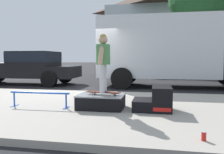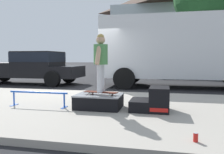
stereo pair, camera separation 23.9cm
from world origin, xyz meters
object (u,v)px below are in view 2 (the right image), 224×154
(skater_kid, at_px, (101,58))
(skate_box, at_px, (99,101))
(box_truck, at_px, (183,49))
(skateboard, at_px, (101,92))
(pickup_truck_black, at_px, (29,66))
(kicker_ramp, at_px, (153,101))
(grind_rail, at_px, (38,95))
(soda_can, at_px, (196,137))

(skater_kid, bearing_deg, skate_box, 137.51)
(skater_kid, height_order, box_truck, box_truck)
(skateboard, bearing_deg, skate_box, 137.51)
(pickup_truck_black, bearing_deg, skater_kid, -45.67)
(skate_box, bearing_deg, kicker_ramp, -0.02)
(skater_kid, relative_size, box_truck, 0.19)
(skate_box, height_order, box_truck, box_truck)
(grind_rail, distance_m, skater_kid, 1.77)
(skater_kid, bearing_deg, soda_can, -43.75)
(soda_can, bearing_deg, skateboard, 136.25)
(kicker_ramp, bearing_deg, soda_can, -69.96)
(kicker_ramp, relative_size, skater_kid, 0.64)
(skate_box, xyz_separation_m, kicker_ramp, (1.24, -0.00, 0.04))
(grind_rail, height_order, soda_can, grind_rail)
(grind_rail, bearing_deg, pickup_truck_black, 124.23)
(skate_box, height_order, grind_rail, grind_rail)
(grind_rail, height_order, box_truck, box_truck)
(skate_box, xyz_separation_m, pickup_truck_black, (-5.15, 5.28, 0.60))
(kicker_ramp, height_order, box_truck, box_truck)
(skateboard, distance_m, skater_kid, 0.78)
(skate_box, relative_size, kicker_ramp, 1.25)
(grind_rail, bearing_deg, kicker_ramp, 2.93)
(skateboard, bearing_deg, kicker_ramp, 2.63)
(skateboard, relative_size, skater_kid, 0.61)
(kicker_ramp, xyz_separation_m, box_truck, (0.99, 5.46, 1.36))
(soda_can, bearing_deg, kicker_ramp, 110.04)
(skate_box, relative_size, pickup_truck_black, 0.18)
(kicker_ramp, bearing_deg, skate_box, 179.98)
(kicker_ramp, relative_size, skateboard, 1.05)
(grind_rail, xyz_separation_m, pickup_truck_black, (-3.69, 5.42, 0.50))
(soda_can, bearing_deg, box_truck, 87.42)
(skate_box, distance_m, pickup_truck_black, 7.40)
(grind_rail, bearing_deg, skate_box, 5.41)
(grind_rail, height_order, skateboard, skateboard)
(skate_box, xyz_separation_m, box_truck, (2.23, 5.46, 1.41))
(grind_rail, xyz_separation_m, box_truck, (3.69, 5.60, 1.31))
(skate_box, height_order, skater_kid, skater_kid)
(kicker_ramp, relative_size, soda_can, 6.66)
(kicker_ramp, height_order, soda_can, kicker_ramp)
(kicker_ramp, distance_m, pickup_truck_black, 8.31)
(pickup_truck_black, bearing_deg, box_truck, 1.36)
(skater_kid, relative_size, pickup_truck_black, 0.23)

